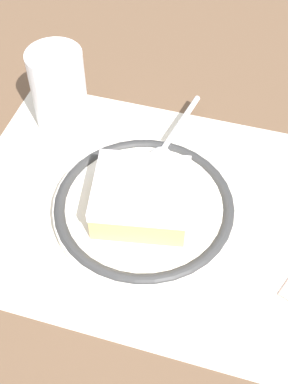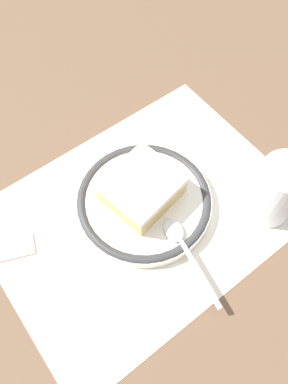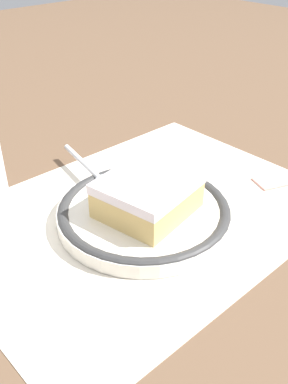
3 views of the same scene
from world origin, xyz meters
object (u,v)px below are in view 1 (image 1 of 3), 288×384
Objects in this scene: cake_slice at (141,197)px; spoon at (167,146)px; cup at (60,94)px; plate at (144,208)px.

spoon is at bearing -92.24° from cake_slice.
spoon is at bearing 169.39° from cup.
spoon is at bearing -91.66° from plate.
spoon is 0.14m from cup.
cup reaches higher than plate.
spoon reaches higher than plate.
cake_slice is at bearing 80.63° from plate.
plate is 1.93× the size of cup.
cake_slice reaches higher than spoon.
cup is at bearing -38.93° from plate.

